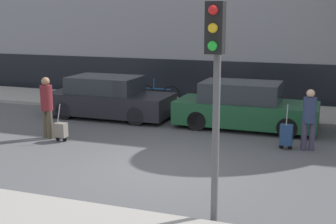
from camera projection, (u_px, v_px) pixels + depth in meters
The scene contains 10 objects.
ground_plane at pixel (161, 169), 10.69m from camera, with size 80.00×80.00×0.00m, color #4C4C4F.
sidewalk_far at pixel (228, 109), 17.12m from camera, with size 28.00×3.00×0.12m.
parked_car_0 at pixel (109, 98), 15.96m from camera, with size 4.24×1.79×1.41m.
parked_car_1 at pixel (244, 107), 14.42m from camera, with size 4.31×1.75×1.44m.
pedestrian_left at pixel (47, 104), 13.18m from camera, with size 0.34×0.34×1.76m.
trolley_left at pixel (61, 130), 13.00m from camera, with size 0.34×0.29×1.06m.
pedestrian_right at pixel (309, 116), 12.01m from camera, with size 0.35×0.34×1.61m.
trolley_right at pixel (286, 135), 12.20m from camera, with size 0.34×0.29×1.20m.
traffic_light at pixel (215, 69), 7.37m from camera, with size 0.28×0.47×3.67m.
parked_bicycle at pixel (158, 94), 17.91m from camera, with size 1.77×0.06×0.96m.
Camera 1 is at (3.62, -9.54, 3.48)m, focal length 50.00 mm.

